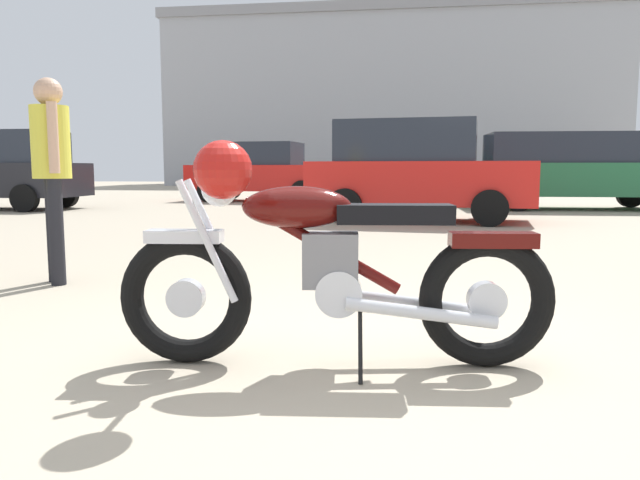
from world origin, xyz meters
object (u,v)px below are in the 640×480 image
Objects in this scene: bystander at (51,159)px; silver_sedan_mid at (416,170)px; vintage_motorcycle at (323,264)px; pale_sedan_back at (0,169)px; dark_sedan_left at (574,168)px; white_estate_far at (428,169)px; red_hatchback_near at (264,172)px.

bystander is 7.20m from silver_sedan_mid.
silver_sedan_mid is (1.15, 8.28, 0.43)m from vintage_motorcycle.
pale_sedan_back is 13.20m from dark_sedan_left.
silver_sedan_mid and white_estate_far have the same top height.
silver_sedan_mid reaches higher than vintage_motorcycle.
white_estate_far is 0.93× the size of red_hatchback_near.
vintage_motorcycle is at bearing -110.87° from dark_sedan_left.
white_estate_far is at bearing 151.13° from dark_sedan_left.
silver_sedan_mid is 1.00× the size of white_estate_far.
dark_sedan_left is (5.04, 11.68, 0.45)m from vintage_motorcycle.
red_hatchback_near is at bearing 58.02° from bystander.
white_estate_far is at bearing 175.65° from red_hatchback_near.
silver_sedan_mid is 0.94× the size of red_hatchback_near.
pale_sedan_back reaches higher than bystander.
silver_sedan_mid reaches higher than bystander.
silver_sedan_mid is 9.62m from pale_sedan_back.
silver_sedan_mid is at bearing -108.15° from white_estate_far.
bystander is 0.40× the size of silver_sedan_mid.
white_estate_far is (0.76, 5.30, 0.00)m from silver_sedan_mid.
silver_sedan_mid is at bearing 27.84° from bystander.
silver_sedan_mid is 7.41m from red_hatchback_near.
white_estate_far is at bearing 92.87° from silver_sedan_mid.
red_hatchback_near reaches higher than bystander.
white_estate_far is (1.91, 13.58, 0.43)m from vintage_motorcycle.
pale_sedan_back is 10.42m from white_estate_far.
vintage_motorcycle is 13.52m from pale_sedan_back.
vintage_motorcycle is 12.73m from dark_sedan_left.
dark_sedan_left is at bearing -41.28° from white_estate_far.
bystander is 12.69m from red_hatchback_near.
vintage_motorcycle is 8.37m from silver_sedan_mid.
bystander is 0.38× the size of red_hatchback_near.
red_hatchback_near is at bearing 156.61° from white_estate_far.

